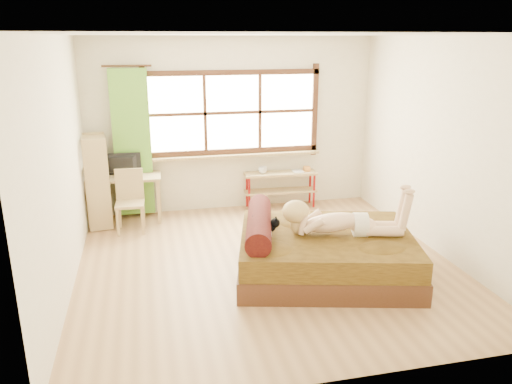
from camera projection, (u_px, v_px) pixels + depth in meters
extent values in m
plane|color=#9E754C|center=(266.00, 264.00, 6.14)|extent=(4.50, 4.50, 0.00)
plane|color=white|center=(268.00, 34.00, 5.34)|extent=(4.50, 4.50, 0.00)
plane|color=silver|center=(233.00, 125.00, 7.84)|extent=(4.50, 0.00, 4.50)
plane|color=silver|center=(342.00, 226.00, 3.64)|extent=(4.50, 0.00, 4.50)
plane|color=silver|center=(61.00, 168.00, 5.27)|extent=(0.00, 4.50, 4.50)
plane|color=silver|center=(442.00, 148.00, 6.21)|extent=(0.00, 4.50, 4.50)
cube|color=#FFEDBF|center=(233.00, 113.00, 7.77)|extent=(2.60, 0.01, 1.30)
cube|color=tan|center=(234.00, 155.00, 7.90)|extent=(2.80, 0.16, 0.04)
cube|color=#509A2A|center=(132.00, 144.00, 7.46)|extent=(0.55, 0.10, 2.20)
cube|color=#372010|center=(325.00, 263.00, 5.87)|extent=(2.33, 2.04, 0.25)
cube|color=#34230C|center=(326.00, 243.00, 5.80)|extent=(2.28, 2.00, 0.25)
cylinder|color=black|center=(259.00, 223.00, 5.74)|extent=(0.60, 1.39, 0.28)
cube|color=tan|center=(122.00, 177.00, 7.39)|extent=(1.15, 0.56, 0.04)
cube|color=tan|center=(86.00, 206.00, 7.21)|extent=(0.05, 0.05, 0.68)
cube|color=tan|center=(159.00, 202.00, 7.39)|extent=(0.05, 0.05, 0.68)
cube|color=tan|center=(90.00, 197.00, 7.60)|extent=(0.05, 0.05, 0.68)
cube|color=tan|center=(159.00, 194.00, 7.77)|extent=(0.05, 0.05, 0.68)
imported|color=black|center=(121.00, 165.00, 7.38)|extent=(0.57, 0.10, 0.33)
cube|color=tan|center=(130.00, 204.00, 7.07)|extent=(0.41, 0.41, 0.04)
cube|color=tan|center=(129.00, 184.00, 7.17)|extent=(0.40, 0.05, 0.45)
cube|color=tan|center=(118.00, 223.00, 6.95)|extent=(0.04, 0.04, 0.39)
cube|color=tan|center=(143.00, 221.00, 7.00)|extent=(0.04, 0.04, 0.39)
cube|color=tan|center=(120.00, 215.00, 7.26)|extent=(0.04, 0.04, 0.39)
cube|color=tan|center=(144.00, 213.00, 7.32)|extent=(0.04, 0.04, 0.39)
cube|color=tan|center=(281.00, 174.00, 8.06)|extent=(1.18, 0.34, 0.04)
cube|color=tan|center=(280.00, 191.00, 8.14)|extent=(1.18, 0.34, 0.03)
cylinder|color=maroon|center=(249.00, 194.00, 7.94)|extent=(0.04, 0.04, 0.58)
cylinder|color=maroon|center=(314.00, 190.00, 8.12)|extent=(0.04, 0.04, 0.58)
cylinder|color=maroon|center=(247.00, 189.00, 8.16)|extent=(0.04, 0.04, 0.58)
cylinder|color=maroon|center=(310.00, 186.00, 8.34)|extent=(0.04, 0.04, 0.58)
cube|color=orange|center=(307.00, 169.00, 8.11)|extent=(0.10, 0.10, 0.08)
imported|color=gray|center=(263.00, 170.00, 7.97)|extent=(0.14, 0.14, 0.11)
imported|color=gray|center=(293.00, 171.00, 8.09)|extent=(0.17, 0.23, 0.02)
cube|color=tan|center=(101.00, 221.00, 7.42)|extent=(0.39, 0.58, 0.03)
cube|color=tan|center=(98.00, 194.00, 7.30)|extent=(0.39, 0.58, 0.03)
cube|color=tan|center=(96.00, 167.00, 7.18)|extent=(0.39, 0.58, 0.03)
cube|color=tan|center=(93.00, 139.00, 7.06)|extent=(0.39, 0.58, 0.03)
cube|color=tan|center=(98.00, 186.00, 6.99)|extent=(0.33, 0.07, 1.33)
cube|color=tan|center=(96.00, 176.00, 7.49)|extent=(0.33, 0.07, 1.33)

